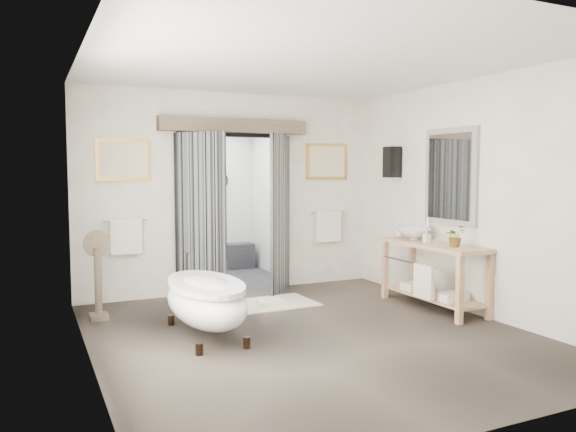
# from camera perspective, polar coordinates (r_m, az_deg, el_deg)

# --- Properties ---
(ground_plane) EXTENTS (5.00, 5.00, 0.00)m
(ground_plane) POSITION_cam_1_polar(r_m,az_deg,el_deg) (6.20, 2.40, -12.00)
(ground_plane) COLOR #4D4339
(room_shell) EXTENTS (4.52, 5.02, 2.91)m
(room_shell) POSITION_cam_1_polar(r_m,az_deg,el_deg) (5.82, 2.68, 5.45)
(room_shell) COLOR silver
(room_shell) RESTS_ON ground_plane
(shower_room) EXTENTS (2.22, 2.01, 2.51)m
(shower_room) POSITION_cam_1_polar(r_m,az_deg,el_deg) (9.70, -8.52, -0.58)
(shower_room) COLOR black
(shower_room) RESTS_ON ground_plane
(back_wall_dressing) EXTENTS (3.82, 0.71, 2.52)m
(back_wall_dressing) POSITION_cam_1_polar(r_m,az_deg,el_deg) (8.07, -5.18, 3.10)
(back_wall_dressing) COLOR black
(back_wall_dressing) RESTS_ON ground_plane
(clawfoot_tub) EXTENTS (0.74, 1.66, 0.81)m
(clawfoot_tub) POSITION_cam_1_polar(r_m,az_deg,el_deg) (6.14, -8.36, -8.41)
(clawfoot_tub) COLOR black
(clawfoot_tub) RESTS_ON ground_plane
(vanity) EXTENTS (0.57, 1.60, 0.85)m
(vanity) POSITION_cam_1_polar(r_m,az_deg,el_deg) (7.46, 14.48, -5.32)
(vanity) COLOR tan
(vanity) RESTS_ON ground_plane
(pedestal_mirror) EXTENTS (0.32, 0.21, 1.08)m
(pedestal_mirror) POSITION_cam_1_polar(r_m,az_deg,el_deg) (7.07, -18.74, -6.32)
(pedestal_mirror) COLOR brown
(pedestal_mirror) RESTS_ON ground_plane
(rug) EXTENTS (1.23, 0.84, 0.01)m
(rug) POSITION_cam_1_polar(r_m,az_deg,el_deg) (7.57, -1.90, -8.89)
(rug) COLOR beige
(rug) RESTS_ON ground_plane
(slippers) EXTENTS (0.38, 0.27, 0.05)m
(slippers) POSITION_cam_1_polar(r_m,az_deg,el_deg) (7.52, -1.78, -8.72)
(slippers) COLOR silver
(slippers) RESTS_ON rug
(basin) EXTENTS (0.47, 0.47, 0.16)m
(basin) POSITION_cam_1_polar(r_m,az_deg,el_deg) (7.70, 12.68, -1.81)
(basin) COLOR white
(basin) RESTS_ON vanity
(plant) EXTENTS (0.25, 0.22, 0.27)m
(plant) POSITION_cam_1_polar(r_m,az_deg,el_deg) (7.09, 16.63, -1.97)
(plant) COLOR gray
(plant) RESTS_ON vanity
(soap_bottle_a) EXTENTS (0.08, 0.08, 0.17)m
(soap_bottle_a) POSITION_cam_1_polar(r_m,az_deg,el_deg) (7.42, 13.93, -2.00)
(soap_bottle_a) COLOR gray
(soap_bottle_a) RESTS_ON vanity
(soap_bottle_b) EXTENTS (0.17, 0.17, 0.17)m
(soap_bottle_b) POSITION_cam_1_polar(r_m,az_deg,el_deg) (7.94, 11.25, -1.52)
(soap_bottle_b) COLOR gray
(soap_bottle_b) RESTS_ON vanity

